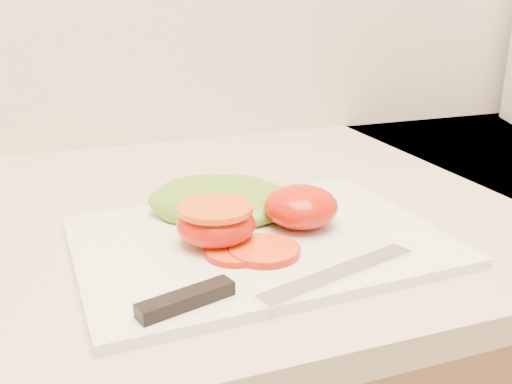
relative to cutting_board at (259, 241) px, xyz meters
name	(u,v)px	position (x,y,z in m)	size (l,w,h in m)	color
cutting_board	(259,241)	(0.00, 0.00, 0.00)	(0.36, 0.26, 0.01)	white
tomato_half_dome	(301,206)	(0.05, 0.01, 0.03)	(0.08, 0.08, 0.04)	#C01300
tomato_half_cut	(216,223)	(-0.05, 0.00, 0.03)	(0.08, 0.08, 0.04)	#C01300
tomato_slice_0	(264,250)	(-0.01, -0.04, 0.01)	(0.07, 0.07, 0.01)	#FA580F
tomato_slice_1	(237,251)	(-0.03, -0.03, 0.01)	(0.06, 0.06, 0.01)	#FA580F
lettuce_leaf_0	(221,201)	(-0.02, 0.08, 0.02)	(0.16, 0.11, 0.03)	#589828
lettuce_leaf_1	(257,197)	(0.03, 0.08, 0.02)	(0.10, 0.07, 0.02)	#589828
knife	(250,288)	(-0.05, -0.11, 0.01)	(0.27, 0.07, 0.01)	silver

